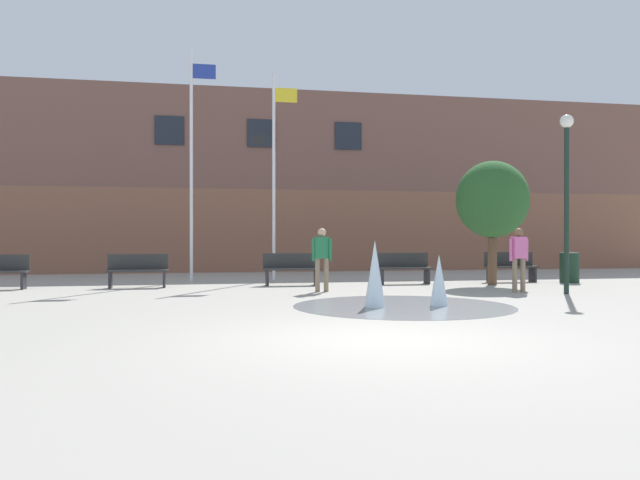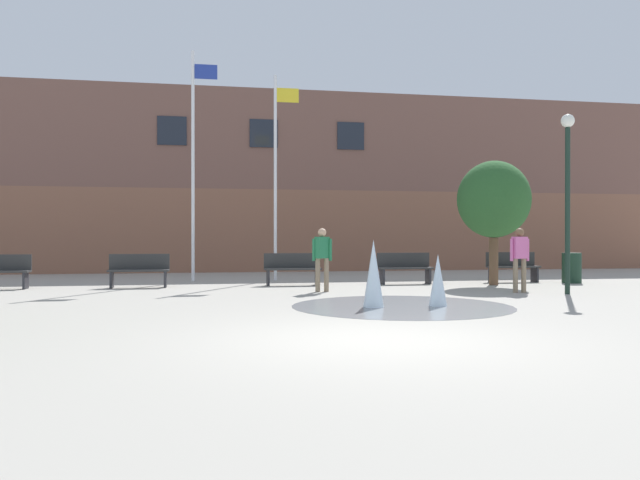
{
  "view_description": "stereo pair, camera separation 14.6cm",
  "coord_description": "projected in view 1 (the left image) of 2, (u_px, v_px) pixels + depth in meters",
  "views": [
    {
      "loc": [
        -2.32,
        -7.98,
        1.37
      ],
      "look_at": [
        0.49,
        6.68,
        1.3
      ],
      "focal_mm": 35.0,
      "sensor_mm": 36.0,
      "label": 1
    },
    {
      "loc": [
        -2.17,
        -8.01,
        1.37
      ],
      "look_at": [
        0.49,
        6.68,
        1.3
      ],
      "focal_mm": 35.0,
      "sensor_mm": 36.0,
      "label": 2
    }
  ],
  "objects": [
    {
      "name": "flagpole_left",
      "position": [
        192.0,
        158.0,
        19.28
      ],
      "size": [
        0.8,
        0.1,
        7.14
      ],
      "color": "silver",
      "rests_on": "ground"
    },
    {
      "name": "library_building",
      "position": [
        255.0,
        186.0,
        27.36
      ],
      "size": [
        36.0,
        6.05,
        7.23
      ],
      "color": "brown",
      "rests_on": "ground"
    },
    {
      "name": "adult_near_bench",
      "position": [
        519.0,
        255.0,
        15.4
      ],
      "size": [
        0.5,
        0.24,
        1.59
      ],
      "rotation": [
        0.0,
        0.0,
        0.11
      ],
      "color": "#89755B",
      "rests_on": "ground"
    },
    {
      "name": "lamp_post_right_lane",
      "position": [
        567.0,
        178.0,
        14.99
      ],
      "size": [
        0.32,
        0.32,
        4.32
      ],
      "color": "#192D23",
      "rests_on": "ground"
    },
    {
      "name": "flagpole_right",
      "position": [
        275.0,
        170.0,
        19.76
      ],
      "size": [
        0.8,
        0.1,
        6.51
      ],
      "color": "silver",
      "rests_on": "ground"
    },
    {
      "name": "street_tree_near_building",
      "position": [
        492.0,
        200.0,
        17.79
      ],
      "size": [
        2.06,
        2.06,
        3.55
      ],
      "color": "brown",
      "rests_on": "ground"
    },
    {
      "name": "adult_in_red",
      "position": [
        322.0,
        255.0,
        15.57
      ],
      "size": [
        0.5,
        0.35,
        1.59
      ],
      "rotation": [
        0.0,
        0.0,
        -2.56
      ],
      "color": "#89755B",
      "rests_on": "ground"
    },
    {
      "name": "ground_plane",
      "position": [
        378.0,
        340.0,
        8.28
      ],
      "size": [
        100.0,
        100.0,
        0.0
      ],
      "primitive_type": "plane",
      "color": "#9E998E"
    },
    {
      "name": "park_bench_center",
      "position": [
        403.0,
        267.0,
        18.24
      ],
      "size": [
        1.6,
        0.44,
        0.91
      ],
      "color": "#28282D",
      "rests_on": "ground"
    },
    {
      "name": "splash_fountain",
      "position": [
        401.0,
        285.0,
        12.27
      ],
      "size": [
        4.37,
        4.37,
        1.32
      ],
      "color": "gray",
      "rests_on": "ground"
    },
    {
      "name": "park_bench_under_left_flagpole",
      "position": [
        291.0,
        268.0,
        17.69
      ],
      "size": [
        1.6,
        0.44,
        0.91
      ],
      "color": "#28282D",
      "rests_on": "ground"
    },
    {
      "name": "trash_can",
      "position": [
        569.0,
        268.0,
        18.7
      ],
      "size": [
        0.56,
        0.56,
        0.9
      ],
      "primitive_type": "cylinder",
      "color": "#193323",
      "rests_on": "ground"
    },
    {
      "name": "park_bench_left_of_flagpoles",
      "position": [
        138.0,
        270.0,
        16.84
      ],
      "size": [
        1.6,
        0.44,
        0.91
      ],
      "color": "#28282D",
      "rests_on": "ground"
    },
    {
      "name": "park_bench_near_trashcan",
      "position": [
        510.0,
        266.0,
        19.05
      ],
      "size": [
        1.6,
        0.44,
        0.91
      ],
      "color": "#28282D",
      "rests_on": "ground"
    }
  ]
}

